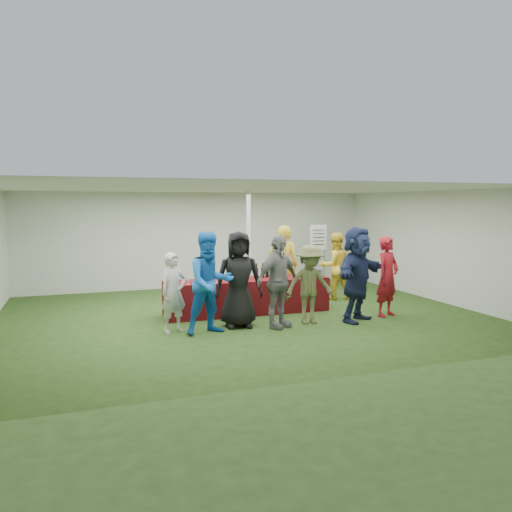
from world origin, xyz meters
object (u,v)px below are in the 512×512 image
object	(u,v)px
staff_pourer	(283,265)
customer_1	(210,283)
customer_2	(239,279)
customer_6	(387,276)
dump_bucket	(316,273)
staff_back	(335,266)
customer_5	(357,274)
serving_table	(247,296)
customer_3	(278,281)
customer_0	(173,293)
wine_list_sign	(318,242)
customer_4	(310,284)

from	to	relation	value
staff_pourer	customer_1	xyz separation A→B (m)	(-2.27, -1.97, 0.00)
customer_2	customer_6	bearing A→B (deg)	4.27
dump_bucket	staff_back	size ratio (longest dim) A/B	0.15
staff_pourer	customer_5	world-z (taller)	customer_5
serving_table	staff_back	bearing A→B (deg)	16.95
serving_table	customer_5	size ratio (longest dim) A/B	1.86
dump_bucket	customer_1	world-z (taller)	customer_1
serving_table	dump_bucket	distance (m)	1.64
staff_back	customer_3	size ratio (longest dim) A/B	0.92
staff_pourer	customer_3	xyz separation A→B (m)	(-0.94, -1.98, -0.04)
staff_pourer	customer_0	xyz separation A→B (m)	(-2.89, -1.65, -0.19)
wine_list_sign	customer_4	size ratio (longest dim) A/B	1.14
customer_5	dump_bucket	bearing A→B (deg)	71.37
staff_pourer	customer_1	size ratio (longest dim) A/B	1.00
staff_pourer	customer_0	world-z (taller)	staff_pourer
customer_2	customer_4	world-z (taller)	customer_2
customer_0	customer_1	size ratio (longest dim) A/B	0.79
customer_0	customer_5	world-z (taller)	customer_5
customer_4	serving_table	bearing A→B (deg)	126.77
staff_back	customer_5	distance (m)	2.35
staff_pourer	customer_1	world-z (taller)	customer_1
customer_1	dump_bucket	bearing A→B (deg)	12.72
staff_pourer	dump_bucket	bearing A→B (deg)	144.73
customer_1	customer_2	distance (m)	0.71
serving_table	customer_2	xyz separation A→B (m)	(-0.54, -1.09, 0.56)
serving_table	staff_back	size ratio (longest dim) A/B	2.16
staff_back	customer_6	size ratio (longest dim) A/B	0.98
wine_list_sign	customer_0	xyz separation A→B (m)	(-4.64, -3.35, -0.57)
staff_pourer	customer_2	distance (m)	2.33
customer_6	customer_0	bearing A→B (deg)	154.41
wine_list_sign	staff_pourer	distance (m)	2.46
customer_4	customer_6	size ratio (longest dim) A/B	0.93
staff_pourer	customer_4	size ratio (longest dim) A/B	1.19
customer_3	customer_6	distance (m)	2.56
dump_bucket	customer_2	xyz separation A→B (m)	(-2.10, -0.87, 0.09)
customer_0	customer_1	world-z (taller)	customer_1
staff_pourer	staff_back	size ratio (longest dim) A/B	1.13
customer_3	customer_6	xyz separation A→B (m)	(2.56, 0.14, -0.05)
dump_bucket	staff_back	distance (m)	1.41
dump_bucket	staff_back	bearing A→B (deg)	44.99
wine_list_sign	staff_pourer	xyz separation A→B (m)	(-1.75, -1.70, -0.37)
customer_5	customer_6	size ratio (longest dim) A/B	1.14
serving_table	customer_1	distance (m)	1.92
dump_bucket	customer_5	bearing A→B (deg)	-76.31
customer_4	customer_5	distance (m)	1.01
wine_list_sign	customer_3	world-z (taller)	customer_3
customer_2	customer_0	bearing A→B (deg)	-172.99
customer_5	customer_6	distance (m)	0.87
customer_5	customer_6	world-z (taller)	customer_5
customer_4	customer_6	xyz separation A→B (m)	(1.83, 0.03, 0.06)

